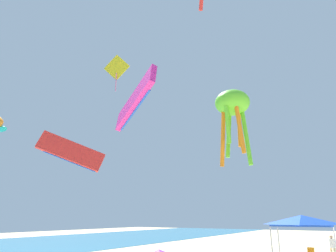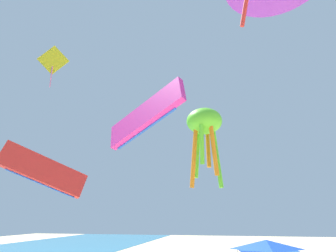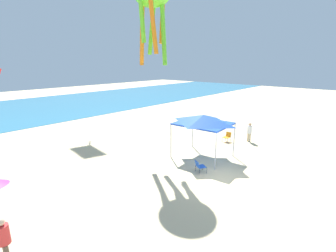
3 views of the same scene
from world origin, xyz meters
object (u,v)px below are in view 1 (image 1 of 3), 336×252
object	(u,v)px
kite_parafoil_magenta	(135,100)
person_kite_handler	(332,245)
folding_chair_left_of_tent	(311,252)
kite_diamond_yellow	(117,69)
kite_octopus_lime	(233,107)
canopy_tent	(302,221)
kite_parafoil_red	(71,152)

from	to	relation	value
kite_parafoil_magenta	person_kite_handler	bearing A→B (deg)	-84.39
folding_chair_left_of_tent	kite_parafoil_magenta	bearing A→B (deg)	-102.96
folding_chair_left_of_tent	kite_diamond_yellow	size ratio (longest dim) A/B	0.16
folding_chair_left_of_tent	kite_octopus_lime	xyz separation A→B (m)	(-5.66, 3.36, 10.51)
person_kite_handler	canopy_tent	bearing A→B (deg)	115.72
canopy_tent	person_kite_handler	size ratio (longest dim) A/B	2.29
canopy_tent	kite_parafoil_red	distance (m)	15.07
folding_chair_left_of_tent	kite_parafoil_red	bearing A→B (deg)	-116.34
person_kite_handler	kite_diamond_yellow	xyz separation A→B (m)	(-0.59, 22.30, 20.67)
canopy_tent	kite_parafoil_red	world-z (taller)	kite_parafoil_red
kite_parafoil_magenta	kite_octopus_lime	xyz separation A→B (m)	(9.74, -1.61, 2.42)
kite_diamond_yellow	kite_octopus_lime	world-z (taller)	kite_diamond_yellow
canopy_tent	kite_octopus_lime	xyz separation A→B (m)	(-1.25, 3.70, 8.19)
canopy_tent	kite_parafoil_magenta	size ratio (longest dim) A/B	1.03
canopy_tent	kite_diamond_yellow	bearing A→B (deg)	76.57
kite_parafoil_magenta	kite_diamond_yellow	bearing A→B (deg)	-18.66
person_kite_handler	kite_parafoil_magenta	size ratio (longest dim) A/B	0.45
kite_octopus_lime	kite_parafoil_red	world-z (taller)	kite_octopus_lime
canopy_tent	folding_chair_left_of_tent	distance (m)	5.00
canopy_tent	kite_octopus_lime	bearing A→B (deg)	108.64
canopy_tent	person_kite_handler	bearing A→B (deg)	-10.75
canopy_tent	kite_parafoil_magenta	xyz separation A→B (m)	(-10.99, 5.32, 5.77)
canopy_tent	kite_parafoil_red	xyz separation A→B (m)	(-10.96, 9.68, 3.66)
kite_parafoil_magenta	kite_octopus_lime	distance (m)	10.17
canopy_tent	folding_chair_left_of_tent	world-z (taller)	canopy_tent
kite_parafoil_red	canopy_tent	bearing A→B (deg)	5.52
kite_octopus_lime	kite_parafoil_red	distance (m)	12.27
person_kite_handler	kite_octopus_lime	world-z (taller)	kite_octopus_lime
kite_parafoil_red	kite_octopus_lime	bearing A→B (deg)	15.35
kite_parafoil_red	folding_chair_left_of_tent	bearing A→B (deg)	15.70
person_kite_handler	kite_parafoil_red	distance (m)	20.54
canopy_tent	kite_octopus_lime	size ratio (longest dim) A/B	0.67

